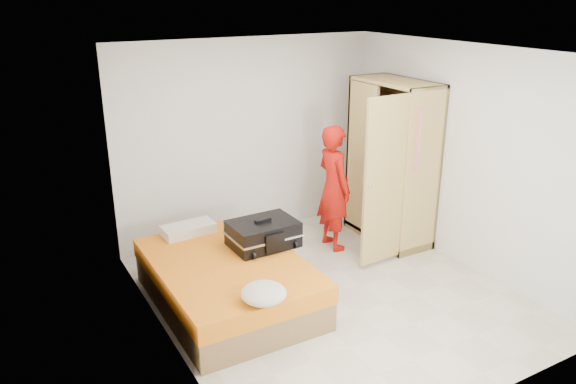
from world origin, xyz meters
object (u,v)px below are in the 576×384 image
wardrobe (391,167)px  round_cushion (264,293)px  bed (228,282)px  suitcase (263,234)px  person (334,188)px

wardrobe → round_cushion: bearing=-151.8°
bed → suitcase: bearing=15.6°
wardrobe → bed: bearing=-169.6°
bed → person: person is taller
bed → wardrobe: 2.65m
wardrobe → suitcase: wardrobe is taller
person → bed: bearing=111.3°
bed → wardrobe: wardrobe is taller
wardrobe → round_cushion: (-2.54, -1.36, -0.42)m
wardrobe → round_cushion: wardrobe is taller
bed → round_cushion: (-0.04, -0.90, 0.33)m
person → round_cushion: person is taller
person → suitcase: 1.36m
suitcase → wardrobe: bearing=8.2°
bed → wardrobe: bearing=10.4°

